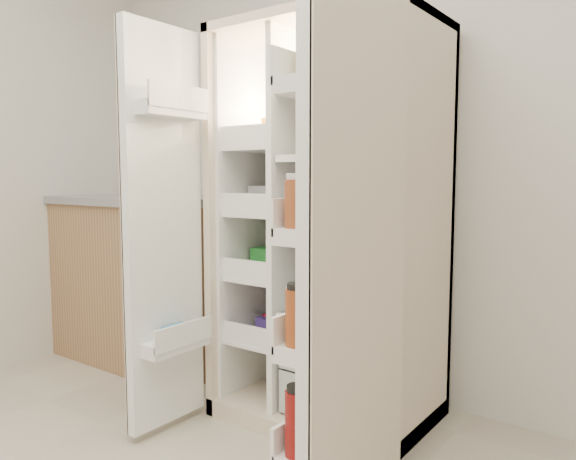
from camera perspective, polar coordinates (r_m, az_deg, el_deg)
The scene contains 5 objects.
wall_back at distance 2.81m, azimuth 10.74°, elevation 10.12°, with size 4.00×0.02×2.70m, color silver.
refrigerator at distance 2.56m, azimuth 5.25°, elevation -2.98°, with size 0.92×0.70×1.80m.
freezer_door at distance 2.42m, azimuth -12.84°, elevation -0.05°, with size 0.15×0.40×1.72m.
fridge_door at distance 1.72m, azimuth 6.58°, elevation -2.75°, with size 0.17×0.58×1.72m.
kitchen_counter at distance 3.56m, azimuth -14.88°, elevation -4.63°, with size 1.38×0.74×1.00m.
Camera 1 is at (1.22, -0.52, 1.12)m, focal length 34.00 mm.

